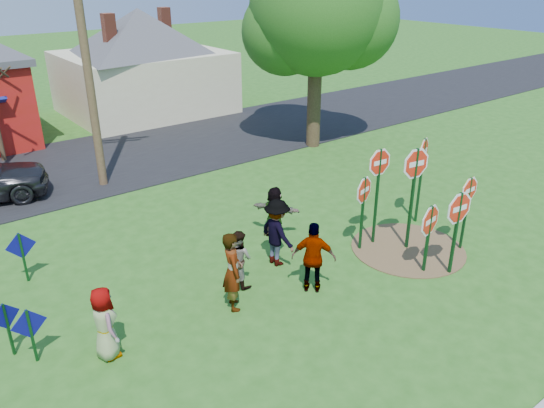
# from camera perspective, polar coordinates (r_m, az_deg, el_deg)

# --- Properties ---
(ground) EXTENTS (120.00, 120.00, 0.00)m
(ground) POSITION_cam_1_polar(r_m,az_deg,el_deg) (13.49, -1.28, -8.91)
(ground) COLOR #265B1A
(ground) RESTS_ON ground
(road) EXTENTS (120.00, 7.50, 0.04)m
(road) POSITION_cam_1_polar(r_m,az_deg,el_deg) (22.89, -18.70, 4.19)
(road) COLOR black
(road) RESTS_ON ground
(dirt_patch) EXTENTS (3.20, 3.20, 0.03)m
(dirt_patch) POSITION_cam_1_polar(r_m,az_deg,el_deg) (15.64, 14.40, -4.66)
(dirt_patch) COLOR brown
(dirt_patch) RESTS_ON ground
(cream_house) EXTENTS (9.40, 9.40, 6.50)m
(cream_house) POSITION_cam_1_polar(r_m,az_deg,el_deg) (30.06, -13.82, 15.07)
(cream_house) COLOR beige
(cream_house) RESTS_ON ground
(stop_sign_a) EXTENTS (1.14, 0.12, 2.45)m
(stop_sign_a) POSITION_cam_1_polar(r_m,az_deg,el_deg) (14.04, 19.38, -1.17)
(stop_sign_a) COLOR #103D1A
(stop_sign_a) RESTS_ON ground
(stop_sign_b) EXTENTS (1.04, 0.10, 3.00)m
(stop_sign_b) POSITION_cam_1_polar(r_m,az_deg,el_deg) (14.88, 11.42, 3.37)
(stop_sign_b) COLOR #103D1A
(stop_sign_b) RESTS_ON ground
(stop_sign_c) EXTENTS (1.15, 0.19, 3.14)m
(stop_sign_c) POSITION_cam_1_polar(r_m,az_deg,el_deg) (14.79, 15.09, 2.95)
(stop_sign_c) COLOR #103D1A
(stop_sign_c) RESTS_ON ground
(stop_sign_d) EXTENTS (1.03, 0.41, 2.87)m
(stop_sign_d) POSITION_cam_1_polar(r_m,az_deg,el_deg) (16.60, 15.92, 4.67)
(stop_sign_d) COLOR #103D1A
(stop_sign_d) RESTS_ON ground
(stop_sign_e) EXTENTS (1.11, 0.18, 2.05)m
(stop_sign_e) POSITION_cam_1_polar(r_m,az_deg,el_deg) (14.05, 16.58, -2.20)
(stop_sign_e) COLOR #103D1A
(stop_sign_e) RESTS_ON ground
(stop_sign_f) EXTENTS (0.98, 0.07, 2.31)m
(stop_sign_f) POSITION_cam_1_polar(r_m,az_deg,el_deg) (15.42, 20.38, 0.85)
(stop_sign_f) COLOR #103D1A
(stop_sign_f) RESTS_ON ground
(stop_sign_g) EXTENTS (1.00, 0.27, 2.33)m
(stop_sign_g) POSITION_cam_1_polar(r_m,az_deg,el_deg) (14.67, 9.81, 0.71)
(stop_sign_g) COLOR #103D1A
(stop_sign_g) RESTS_ON ground
(blue_diamond_b) EXTENTS (0.69, 0.07, 1.26)m
(blue_diamond_b) POSITION_cam_1_polar(r_m,az_deg,el_deg) (11.85, -24.56, -12.20)
(blue_diamond_b) COLOR #103D1A
(blue_diamond_b) RESTS_ON ground
(blue_diamond_c) EXTENTS (0.60, 0.20, 1.26)m
(blue_diamond_c) POSITION_cam_1_polar(r_m,az_deg,el_deg) (12.21, -26.62, -11.39)
(blue_diamond_c) COLOR #103D1A
(blue_diamond_c) RESTS_ON ground
(blue_diamond_d) EXTENTS (0.73, 0.07, 1.38)m
(blue_diamond_d) POSITION_cam_1_polar(r_m,az_deg,el_deg) (14.70, -25.29, -4.65)
(blue_diamond_d) COLOR #103D1A
(blue_diamond_d) RESTS_ON ground
(person_a) EXTENTS (0.52, 0.79, 1.62)m
(person_a) POSITION_cam_1_polar(r_m,az_deg,el_deg) (11.44, -17.57, -12.13)
(person_a) COLOR #395085
(person_a) RESTS_ON ground
(person_b) EXTENTS (0.70, 0.83, 1.95)m
(person_b) POSITION_cam_1_polar(r_m,az_deg,el_deg) (12.30, -4.26, -7.21)
(person_b) COLOR #27746F
(person_b) RESTS_ON ground
(person_c) EXTENTS (0.72, 0.84, 1.51)m
(person_c) POSITION_cam_1_polar(r_m,az_deg,el_deg) (13.23, -3.60, -5.85)
(person_c) COLOR #9B613E
(person_c) RESTS_ON ground
(person_d) EXTENTS (0.70, 1.21, 1.87)m
(person_d) POSITION_cam_1_polar(r_m,az_deg,el_deg) (14.03, 0.55, -3.09)
(person_d) COLOR #38383D
(person_d) RESTS_ON ground
(person_e) EXTENTS (1.08, 1.09, 1.85)m
(person_e) POSITION_cam_1_polar(r_m,az_deg,el_deg) (12.93, 4.51, -5.79)
(person_e) COLOR #4B2A5A
(person_e) RESTS_ON ground
(person_f) EXTENTS (1.17, 1.46, 1.56)m
(person_f) POSITION_cam_1_polar(r_m,az_deg,el_deg) (15.55, 0.29, -0.85)
(person_f) COLOR #1B4D2C
(person_f) RESTS_ON ground
(utility_pole) EXTENTS (2.24, 0.86, 9.51)m
(utility_pole) POSITION_cam_1_polar(r_m,az_deg,el_deg) (19.29, -19.56, 15.87)
(utility_pole) COLOR #4C3823
(utility_pole) RESTS_ON ground
(leafy_tree) EXTENTS (6.08, 5.55, 8.64)m
(leafy_tree) POSITION_cam_1_polar(r_m,az_deg,el_deg) (23.04, 5.14, 19.66)
(leafy_tree) COLOR #382819
(leafy_tree) RESTS_ON ground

